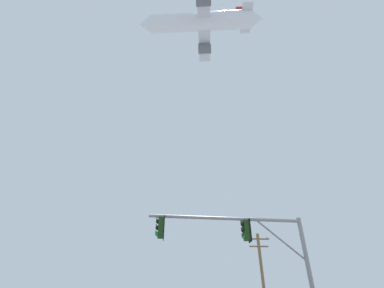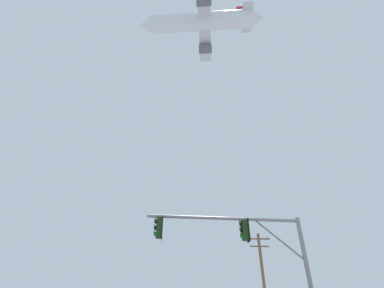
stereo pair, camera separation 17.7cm
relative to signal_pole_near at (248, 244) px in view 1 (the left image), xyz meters
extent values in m
cylinder|color=gray|center=(2.64, 0.22, -1.49)|extent=(0.20, 0.20, 5.55)
cylinder|color=gray|center=(-0.93, -0.08, 1.14)|extent=(7.15, 0.74, 0.15)
cylinder|color=gray|center=(1.56, 0.13, 0.24)|extent=(2.20, 0.26, 1.85)
cube|color=#193814|center=(-3.93, -0.33, 0.61)|extent=(0.29, 0.34, 0.90)
cylinder|color=#193814|center=(-3.93, -0.33, 1.12)|extent=(0.05, 0.05, 0.12)
cube|color=black|center=(-3.79, -0.32, 0.61)|extent=(0.06, 0.46, 1.04)
sphere|color=black|center=(-4.08, -0.34, 0.88)|extent=(0.20, 0.20, 0.20)
cylinder|color=#193814|center=(-4.14, -0.34, 0.94)|extent=(0.06, 0.21, 0.21)
sphere|color=black|center=(-4.08, -0.34, 0.60)|extent=(0.20, 0.20, 0.20)
cylinder|color=#193814|center=(-4.14, -0.34, 0.66)|extent=(0.06, 0.21, 0.21)
sphere|color=green|center=(-4.08, -0.34, 0.32)|extent=(0.20, 0.20, 0.20)
cylinder|color=#193814|center=(-4.14, -0.34, 0.38)|extent=(0.06, 0.21, 0.21)
cube|color=#193814|center=(-0.01, 0.00, 0.61)|extent=(0.29, 0.34, 0.90)
cylinder|color=#193814|center=(-0.01, 0.00, 1.12)|extent=(0.05, 0.05, 0.12)
cube|color=black|center=(0.13, 0.01, 0.61)|extent=(0.06, 0.46, 1.04)
sphere|color=black|center=(-0.15, -0.01, 0.88)|extent=(0.20, 0.20, 0.20)
cylinder|color=#193814|center=(-0.22, -0.02, 0.94)|extent=(0.06, 0.21, 0.21)
sphere|color=black|center=(-0.15, -0.01, 0.60)|extent=(0.20, 0.20, 0.20)
cylinder|color=#193814|center=(-0.22, -0.02, 0.66)|extent=(0.06, 0.21, 0.21)
sphere|color=green|center=(-0.15, -0.01, 0.32)|extent=(0.20, 0.20, 0.20)
cylinder|color=#193814|center=(-0.22, -0.02, 0.38)|extent=(0.06, 0.21, 0.21)
cylinder|color=brown|center=(4.44, 15.01, 0.06)|extent=(0.28, 0.28, 8.66)
cube|color=brown|center=(4.44, 15.01, 3.89)|extent=(2.20, 0.12, 0.12)
cube|color=brown|center=(4.44, 15.01, 3.19)|extent=(1.80, 0.12, 0.12)
cylinder|color=gray|center=(3.54, 15.01, 4.01)|extent=(0.10, 0.10, 0.18)
cylinder|color=gray|center=(5.34, 15.01, 4.01)|extent=(0.10, 0.10, 0.18)
cylinder|color=white|center=(0.16, 22.95, 49.42)|extent=(21.16, 5.65, 3.72)
cone|color=white|center=(-11.40, 24.03, 49.42)|extent=(2.87, 3.75, 3.53)
cone|color=white|center=(11.60, 21.87, 49.42)|extent=(2.61, 3.36, 3.16)
cube|color=silver|center=(0.74, 22.89, 48.86)|extent=(4.38, 19.89, 0.42)
cylinder|color=#595B60|center=(0.22, 17.39, 47.74)|extent=(2.97, 2.34, 2.09)
cylinder|color=#595B60|center=(1.25, 28.39, 47.74)|extent=(2.97, 2.34, 2.09)
cube|color=#B21E1E|center=(9.18, 22.10, 51.51)|extent=(3.26, 0.58, 4.41)
cube|color=silver|center=(9.41, 22.08, 49.77)|extent=(2.73, 7.13, 0.23)
camera|label=1|loc=(-2.99, -13.17, -2.98)|focal=26.65mm
camera|label=2|loc=(-2.82, -13.17, -2.98)|focal=26.65mm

